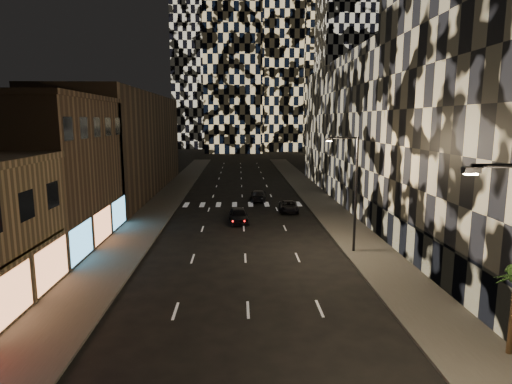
{
  "coord_description": "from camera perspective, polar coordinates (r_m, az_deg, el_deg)",
  "views": [
    {
      "loc": [
        -0.47,
        -2.27,
        10.38
      ],
      "look_at": [
        0.6,
        23.69,
        6.0
      ],
      "focal_mm": 30.0,
      "sensor_mm": 36.0,
      "label": 1
    }
  ],
  "objects": [
    {
      "name": "sidewalk_left",
      "position": [
        54.12,
        -12.45,
        -1.63
      ],
      "size": [
        4.0,
        120.0,
        0.15
      ],
      "primitive_type": "cube",
      "color": "#47443F",
      "rests_on": "ground"
    },
    {
      "name": "sidewalk_right",
      "position": [
        54.29,
        8.82,
        -1.48
      ],
      "size": [
        4.0,
        120.0,
        0.15
      ],
      "primitive_type": "cube",
      "color": "#47443F",
      "rests_on": "ground"
    },
    {
      "name": "curb_left",
      "position": [
        53.79,
        -10.25,
        -1.63
      ],
      "size": [
        0.2,
        120.0,
        0.15
      ],
      "primitive_type": "cube",
      "color": "#4C4C47",
      "rests_on": "ground"
    },
    {
      "name": "curb_right",
      "position": [
        53.93,
        6.62,
        -1.51
      ],
      "size": [
        0.2,
        120.0,
        0.15
      ],
      "primitive_type": "cube",
      "color": "#4C4C47",
      "rests_on": "ground"
    },
    {
      "name": "retail_brown",
      "position": [
        39.65,
        -27.0,
        2.18
      ],
      "size": [
        10.0,
        15.0,
        12.0
      ],
      "primitive_type": "cube",
      "color": "brown",
      "rests_on": "ground"
    },
    {
      "name": "retail_filler_left",
      "position": [
        64.51,
        -17.29,
        6.14
      ],
      "size": [
        10.0,
        40.0,
        14.0
      ],
      "primitive_type": "cube",
      "color": "brown",
      "rests_on": "ground"
    },
    {
      "name": "midrise_base",
      "position": [
        30.96,
        22.35,
        -7.84
      ],
      "size": [
        0.6,
        25.0,
        3.0
      ],
      "primitive_type": "cube",
      "color": "#383838",
      "rests_on": "ground"
    },
    {
      "name": "midrise_filler_right",
      "position": [
        62.72,
        16.86,
        7.91
      ],
      "size": [
        16.0,
        40.0,
        18.0
      ],
      "primitive_type": "cube",
      "color": "#232326",
      "rests_on": "ground"
    },
    {
      "name": "tower_center_low",
      "position": [
        147.04,
        -3.15,
        24.19
      ],
      "size": [
        18.0,
        18.0,
        95.0
      ],
      "primitive_type": "cube",
      "color": "black",
      "rests_on": "ground"
    },
    {
      "name": "streetlight_far",
      "position": [
        33.83,
        12.8,
        0.79
      ],
      "size": [
        2.55,
        0.25,
        9.0
      ],
      "color": "black",
      "rests_on": "sidewalk_right"
    },
    {
      "name": "car_dark_midlane",
      "position": [
        43.77,
        -2.34,
        -3.13
      ],
      "size": [
        2.22,
        4.64,
        1.53
      ],
      "primitive_type": "imported",
      "rotation": [
        0.0,
        0.0,
        0.1
      ],
      "color": "black",
      "rests_on": "ground"
    },
    {
      "name": "car_dark_oncoming",
      "position": [
        55.57,
        0.31,
        -0.46
      ],
      "size": [
        2.33,
        4.97,
        1.4
      ],
      "primitive_type": "imported",
      "rotation": [
        0.0,
        0.0,
        3.06
      ],
      "color": "black",
      "rests_on": "ground"
    },
    {
      "name": "car_dark_rightlane",
      "position": [
        49.02,
        4.4,
        -1.95
      ],
      "size": [
        2.24,
        4.51,
        1.23
      ],
      "primitive_type": "imported",
      "rotation": [
        0.0,
        0.0,
        -0.04
      ],
      "color": "black",
      "rests_on": "ground"
    }
  ]
}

